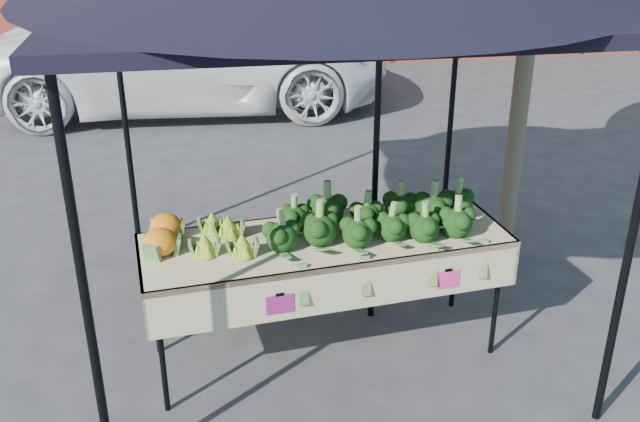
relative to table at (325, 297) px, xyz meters
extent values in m
plane|color=#2E2E31|center=(0.16, 0.03, -0.45)|extent=(90.00, 90.00, 0.00)
cube|color=beige|center=(0.00, 0.00, 0.00)|extent=(2.47, 1.04, 0.90)
cube|color=#F22D8C|center=(-0.40, -0.40, 0.25)|extent=(0.17, 0.01, 0.12)
cube|color=#FE308D|center=(0.70, -0.40, 0.25)|extent=(0.17, 0.01, 0.12)
ellipsoid|color=black|center=(0.32, 0.03, 0.59)|extent=(1.48, 0.58, 0.28)
ellipsoid|color=#8DA526|center=(-0.67, 0.04, 0.56)|extent=(0.44, 0.58, 0.21)
ellipsoid|color=orange|center=(-1.04, 0.07, 0.55)|extent=(0.24, 0.44, 0.19)
camera|label=1|loc=(-0.77, -4.15, 2.57)|focal=40.64mm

